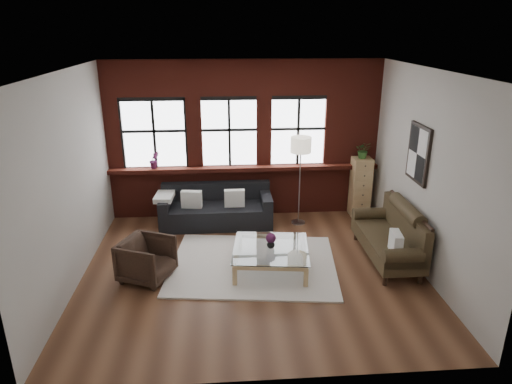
{
  "coord_description": "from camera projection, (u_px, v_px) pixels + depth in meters",
  "views": [
    {
      "loc": [
        -0.45,
        -6.62,
        3.8
      ],
      "look_at": [
        0.1,
        0.6,
        1.15
      ],
      "focal_mm": 32.0,
      "sensor_mm": 36.0,
      "label": 1
    }
  ],
  "objects": [
    {
      "name": "drawer_chest",
      "position": [
        360.0,
        187.0,
        9.53
      ],
      "size": [
        0.38,
        0.38,
        1.25
      ],
      "primitive_type": "cube",
      "color": "tan",
      "rests_on": "floor"
    },
    {
      "name": "potted_plant_top",
      "position": [
        363.0,
        150.0,
        9.26
      ],
      "size": [
        0.36,
        0.33,
        0.34
      ],
      "primitive_type": "imported",
      "rotation": [
        0.0,
        0.0,
        -0.22
      ],
      "color": "#2D5923",
      "rests_on": "drawer_chest"
    },
    {
      "name": "shag_rug",
      "position": [
        253.0,
        264.0,
        7.68
      ],
      "size": [
        2.97,
        2.46,
        0.03
      ],
      "primitive_type": "cube",
      "rotation": [
        0.0,
        0.0,
        -0.12
      ],
      "color": "silver",
      "rests_on": "floor"
    },
    {
      "name": "pillow_settee",
      "position": [
        396.0,
        243.0,
        7.13
      ],
      "size": [
        0.19,
        0.39,
        0.34
      ],
      "primitive_type": "cube",
      "rotation": [
        0.0,
        0.0,
        -0.13
      ],
      "color": "white",
      "rests_on": "vintage_settee"
    },
    {
      "name": "sill_ledge",
      "position": [
        245.0,
        168.0,
        9.38
      ],
      "size": [
        5.5,
        0.3,
        0.08
      ],
      "primitive_type": "cube",
      "color": "maroon",
      "rests_on": "brick_backwall"
    },
    {
      "name": "dark_sofa",
      "position": [
        216.0,
        206.0,
        9.14
      ],
      "size": [
        2.21,
        0.9,
        0.8
      ],
      "primitive_type": null,
      "color": "black",
      "rests_on": "floor"
    },
    {
      "name": "window_left",
      "position": [
        154.0,
        135.0,
        9.1
      ],
      "size": [
        1.38,
        0.1,
        1.5
      ],
      "primitive_type": null,
      "color": "black",
      "rests_on": "brick_backwall"
    },
    {
      "name": "wall_poster",
      "position": [
        419.0,
        154.0,
        7.38
      ],
      "size": [
        0.05,
        0.74,
        0.94
      ],
      "primitive_type": null,
      "color": "black",
      "rests_on": "wall_right"
    },
    {
      "name": "floor_lamp",
      "position": [
        300.0,
        178.0,
        8.99
      ],
      "size": [
        0.4,
        0.4,
        1.94
      ],
      "primitive_type": null,
      "color": "#A5A5A8",
      "rests_on": "floor"
    },
    {
      "name": "window_mid",
      "position": [
        229.0,
        133.0,
        9.21
      ],
      "size": [
        1.38,
        0.1,
        1.5
      ],
      "primitive_type": null,
      "color": "black",
      "rests_on": "brick_backwall"
    },
    {
      "name": "ceiling",
      "position": [
        252.0,
        71.0,
        6.44
      ],
      "size": [
        5.5,
        5.5,
        0.0
      ],
      "primitive_type": "plane",
      "rotation": [
        3.14,
        0.0,
        0.0
      ],
      "color": "white",
      "rests_on": "ground"
    },
    {
      "name": "sill_plant",
      "position": [
        154.0,
        160.0,
        9.15
      ],
      "size": [
        0.24,
        0.21,
        0.36
      ],
      "primitive_type": "imported",
      "rotation": [
        0.0,
        0.0,
        0.31
      ],
      "color": "#591E4B",
      "rests_on": "sill_ledge"
    },
    {
      "name": "brick_backwall",
      "position": [
        244.0,
        140.0,
        9.27
      ],
      "size": [
        5.5,
        0.12,
        3.2
      ],
      "primitive_type": null,
      "color": "maroon",
      "rests_on": "floor"
    },
    {
      "name": "wall_front",
      "position": [
        269.0,
        255.0,
        4.65
      ],
      "size": [
        5.5,
        0.0,
        5.5
      ],
      "primitive_type": "plane",
      "rotation": [
        -1.57,
        0.0,
        0.0
      ],
      "color": "#B4B1A8",
      "rests_on": "ground"
    },
    {
      "name": "window_right",
      "position": [
        298.0,
        132.0,
        9.31
      ],
      "size": [
        1.38,
        0.1,
        1.5
      ],
      "primitive_type": null,
      "color": "black",
      "rests_on": "brick_backwall"
    },
    {
      "name": "coffee_table",
      "position": [
        271.0,
        259.0,
        7.5
      ],
      "size": [
        1.35,
        1.35,
        0.41
      ],
      "primitive_type": null,
      "rotation": [
        0.0,
        0.0,
        -0.12
      ],
      "color": "tan",
      "rests_on": "shag_rug"
    },
    {
      "name": "floor",
      "position": [
        253.0,
        270.0,
        7.54
      ],
      "size": [
        5.5,
        5.5,
        0.0
      ],
      "primitive_type": "plane",
      "color": "#54311F",
      "rests_on": "ground"
    },
    {
      "name": "pillow_b",
      "position": [
        234.0,
        198.0,
        9.01
      ],
      "size": [
        0.4,
        0.15,
        0.34
      ],
      "primitive_type": "cube",
      "rotation": [
        0.0,
        0.0,
        -0.01
      ],
      "color": "white",
      "rests_on": "dark_sofa"
    },
    {
      "name": "wall_left",
      "position": [
        69.0,
        182.0,
        6.79
      ],
      "size": [
        0.0,
        5.0,
        5.0
      ],
      "primitive_type": "plane",
      "rotation": [
        1.57,
        0.0,
        1.57
      ],
      "color": "#B4B1A8",
      "rests_on": "ground"
    },
    {
      "name": "pillow_a",
      "position": [
        192.0,
        199.0,
        8.95
      ],
      "size": [
        0.42,
        0.19,
        0.34
      ],
      "primitive_type": "cube",
      "rotation": [
        0.0,
        0.0,
        -0.14
      ],
      "color": "white",
      "rests_on": "dark_sofa"
    },
    {
      "name": "vintage_settee",
      "position": [
        387.0,
        233.0,
        7.7
      ],
      "size": [
        0.83,
        1.86,
        0.99
      ],
      "primitive_type": null,
      "color": "#372C19",
      "rests_on": "floor"
    },
    {
      "name": "armchair",
      "position": [
        147.0,
        259.0,
        7.17
      ],
      "size": [
        0.97,
        0.96,
        0.68
      ],
      "primitive_type": "imported",
      "rotation": [
        0.0,
        0.0,
        1.18
      ],
      "color": "black",
      "rests_on": "floor"
    },
    {
      "name": "vase",
      "position": [
        271.0,
        244.0,
        7.41
      ],
      "size": [
        0.15,
        0.15,
        0.14
      ],
      "primitive_type": "imported",
      "rotation": [
        0.0,
        0.0,
        0.15
      ],
      "color": "#B2B2B2",
      "rests_on": "coffee_table"
    },
    {
      "name": "flowers",
      "position": [
        271.0,
        238.0,
        7.37
      ],
      "size": [
        0.17,
        0.17,
        0.17
      ],
      "primitive_type": "sphere",
      "color": "#591E4B",
      "rests_on": "vase"
    },
    {
      "name": "wall_right",
      "position": [
        426.0,
        174.0,
        7.18
      ],
      "size": [
        0.0,
        5.0,
        5.0
      ],
      "primitive_type": "plane",
      "rotation": [
        1.57,
        0.0,
        -1.57
      ],
      "color": "#B4B1A8",
      "rests_on": "ground"
    },
    {
      "name": "wall_back",
      "position": [
        244.0,
        140.0,
        9.33
      ],
      "size": [
        5.5,
        0.0,
        5.5
      ],
      "primitive_type": "plane",
      "rotation": [
        1.57,
        0.0,
        0.0
      ],
      "color": "#B4B1A8",
      "rests_on": "ground"
    }
  ]
}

